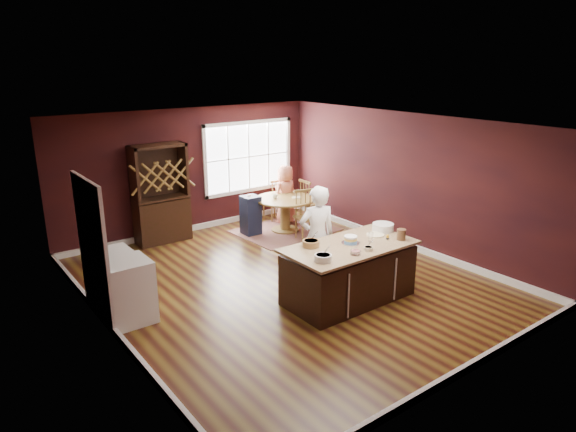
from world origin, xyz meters
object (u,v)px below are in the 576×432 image
(dining_table, at_px, (285,208))
(hutch, at_px, (161,194))
(chair_north, at_px, (273,199))
(toddler, at_px, (248,198))
(chair_south, at_px, (307,216))
(seated_woman, at_px, (285,194))
(kitchen_island, at_px, (349,274))
(dryer, at_px, (113,278))
(chair_east, at_px, (311,201))
(high_chair, at_px, (251,214))
(baker, at_px, (317,237))
(layer_cake, at_px, (351,240))
(washer, at_px, (128,291))

(dining_table, relative_size, hutch, 0.64)
(chair_north, xyz_separation_m, toddler, (-1.03, -0.50, 0.30))
(chair_south, xyz_separation_m, toddler, (-0.75, 1.11, 0.27))
(dining_table, xyz_separation_m, seated_woman, (0.36, 0.47, 0.15))
(hutch, bearing_deg, chair_south, -35.60)
(kitchen_island, bearing_deg, seated_woman, 67.28)
(chair_north, relative_size, dryer, 1.14)
(chair_east, xyz_separation_m, seated_woman, (-0.44, 0.41, 0.15))
(high_chair, bearing_deg, baker, -99.67)
(layer_cake, bearing_deg, seated_woman, 67.86)
(kitchen_island, xyz_separation_m, dining_table, (1.24, 3.35, 0.10))
(layer_cake, distance_m, dryer, 3.72)
(chair_east, relative_size, hutch, 0.52)
(chair_north, distance_m, washer, 5.35)
(dining_table, xyz_separation_m, high_chair, (-0.74, 0.27, -0.09))
(chair_south, xyz_separation_m, dryer, (-4.28, -0.54, -0.09))
(chair_east, bearing_deg, dryer, 107.33)
(dining_table, bearing_deg, layer_cake, -109.60)
(layer_cake, relative_size, high_chair, 0.33)
(kitchen_island, xyz_separation_m, toddler, (0.49, 3.70, 0.37))
(kitchen_island, bearing_deg, toddler, 82.46)
(kitchen_island, xyz_separation_m, baker, (-0.06, 0.71, 0.43))
(dining_table, height_order, washer, washer)
(chair_south, relative_size, chair_north, 1.06)
(dining_table, height_order, layer_cake, layer_cake)
(dining_table, height_order, chair_south, chair_south)
(kitchen_island, height_order, chair_east, chair_east)
(dryer, bearing_deg, seated_woman, 20.94)
(dining_table, xyz_separation_m, baker, (-1.30, -2.63, 0.33))
(chair_south, relative_size, washer, 1.14)
(layer_cake, bearing_deg, high_chair, 83.00)
(toddler, bearing_deg, dining_table, -25.02)
(hutch, bearing_deg, kitchen_island, -74.40)
(seated_woman, relative_size, high_chair, 1.53)
(chair_east, height_order, chair_north, chair_east)
(toddler, bearing_deg, hutch, 159.19)
(chair_north, relative_size, seated_woman, 0.74)
(chair_east, distance_m, chair_south, 1.15)
(chair_south, distance_m, hutch, 3.06)
(layer_cake, xyz_separation_m, hutch, (-1.28, 4.29, 0.04))
(chair_east, bearing_deg, dining_table, 96.73)
(chair_east, bearing_deg, chair_north, 35.51)
(seated_woman, distance_m, dryer, 4.97)
(layer_cake, bearing_deg, hutch, 106.59)
(high_chair, relative_size, dryer, 1.01)
(kitchen_island, height_order, chair_south, chair_south)
(baker, distance_m, washer, 3.08)
(dining_table, relative_size, seated_woman, 0.97)
(kitchen_island, distance_m, seated_woman, 4.14)
(seated_woman, bearing_deg, chair_south, 63.40)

